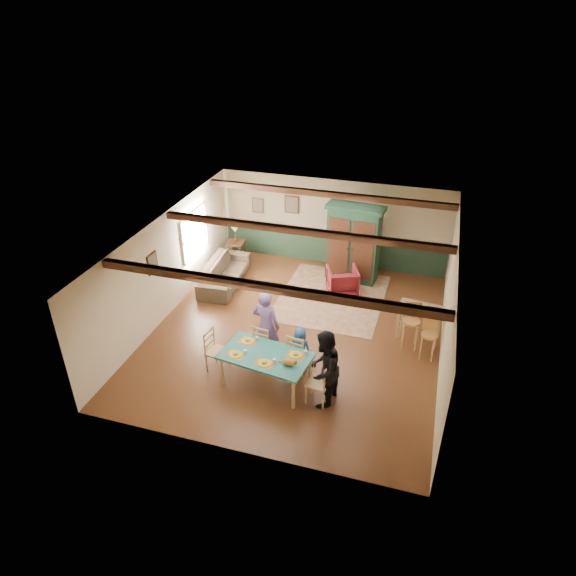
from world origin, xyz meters
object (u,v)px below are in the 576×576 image
(dining_chair_far_right, at_px, (298,351))
(bar_stool_left, at_px, (411,327))
(dining_chair_far_left, at_px, (265,342))
(person_man, at_px, (266,325))
(cat, at_px, (288,362))
(armchair, at_px, (342,281))
(dining_table, at_px, (266,370))
(counter_table, at_px, (419,323))
(person_child, at_px, (300,348))
(table_lamp, at_px, (235,233))
(dining_chair_end_left, at_px, (218,351))
(bar_stool_right, at_px, (428,339))
(dining_chair_end_right, at_px, (318,382))
(armoire, at_px, (353,243))
(person_woman, at_px, (324,369))
(end_table, at_px, (236,251))
(sofa, at_px, (225,273))

(dining_chair_far_right, relative_size, bar_stool_left, 0.86)
(dining_chair_far_left, distance_m, person_man, 0.42)
(cat, bearing_deg, armchair, 95.45)
(dining_table, relative_size, counter_table, 1.78)
(person_man, distance_m, armchair, 3.63)
(person_child, distance_m, table_lamp, 5.68)
(person_child, bearing_deg, bar_stool_left, -138.45)
(table_lamp, bearing_deg, dining_chair_far_left, -60.86)
(dining_chair_end_left, xyz_separation_m, bar_stool_right, (4.48, 1.79, 0.02))
(dining_chair_far_left, relative_size, armchair, 1.19)
(dining_chair_end_right, xyz_separation_m, table_lamp, (-4.02, 5.50, 0.43))
(dining_table, xyz_separation_m, bar_stool_left, (2.85, 2.27, 0.19))
(armoire, xyz_separation_m, armchair, (-0.10, -0.90, -0.77))
(person_woman, xyz_separation_m, armoire, (-0.41, 5.41, 0.28))
(person_child, bearing_deg, end_table, -45.09)
(armoire, relative_size, bar_stool_left, 1.97)
(dining_chair_far_left, distance_m, dining_chair_end_left, 1.10)
(person_woman, xyz_separation_m, counter_table, (1.72, 2.87, -0.43))
(table_lamp, bearing_deg, end_table, 0.00)
(dining_chair_far_right, height_order, cat, dining_chair_far_right)
(table_lamp, bearing_deg, sofa, -81.30)
(person_man, relative_size, counter_table, 1.71)
(person_man, bearing_deg, armchair, -99.21)
(dining_chair_end_left, xyz_separation_m, end_table, (-1.62, 5.15, -0.18))
(dining_chair_far_right, xyz_separation_m, end_table, (-3.35, 4.64, -0.18))
(end_table, xyz_separation_m, counter_table, (5.84, -2.65, 0.12))
(dining_chair_far_left, bearing_deg, dining_chair_end_left, 43.83)
(dining_chair_far_left, bearing_deg, person_child, -174.29)
(person_child, xyz_separation_m, counter_table, (2.48, 1.90, -0.09))
(sofa, distance_m, bar_stool_left, 5.68)
(dining_chair_far_left, distance_m, cat, 1.38)
(dining_chair_far_right, distance_m, bar_stool_left, 2.81)
(dining_chair_end_left, distance_m, bar_stool_left, 4.56)
(armchair, bearing_deg, bar_stool_right, 114.45)
(armchair, relative_size, sofa, 0.36)
(dining_chair_end_right, bearing_deg, armchair, -166.40)
(armoire, distance_m, counter_table, 3.39)
(sofa, bearing_deg, person_child, -138.68)
(end_table, height_order, bar_stool_left, bar_stool_left)
(dining_table, relative_size, person_child, 1.79)
(dining_chair_end_right, height_order, cat, dining_chair_end_right)
(dining_table, xyz_separation_m, person_child, (0.54, 0.77, 0.13))
(cat, height_order, end_table, cat)
(dining_chair_end_right, distance_m, armoire, 5.44)
(dining_chair_end_left, relative_size, bar_stool_right, 0.97)
(dining_chair_end_right, distance_m, person_child, 1.16)
(dining_table, height_order, end_table, dining_table)
(dining_chair_end_right, distance_m, bar_stool_left, 2.95)
(armoire, bearing_deg, bar_stool_left, -49.96)
(dining_chair_end_right, height_order, bar_stool_left, bar_stool_left)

